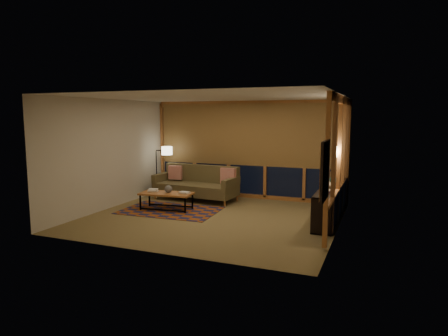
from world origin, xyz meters
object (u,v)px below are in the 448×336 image
at_px(bookshelf, 331,202).
at_px(coffee_table, 167,201).
at_px(floor_lamp, 156,170).
at_px(sofa, 196,183).

bearing_deg(bookshelf, coffee_table, -169.36).
height_order(coffee_table, bookshelf, bookshelf).
xyz_separation_m(coffee_table, floor_lamp, (-1.23, 1.56, 0.50)).
xyz_separation_m(sofa, floor_lamp, (-1.39, 0.28, 0.25)).
bearing_deg(coffee_table, bookshelf, 4.67).
bearing_deg(floor_lamp, coffee_table, -63.26).
xyz_separation_m(coffee_table, bookshelf, (3.83, 0.72, 0.15)).
distance_m(floor_lamp, bookshelf, 5.13).
bearing_deg(floor_lamp, bookshelf, -20.92).
height_order(floor_lamp, bookshelf, floor_lamp).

